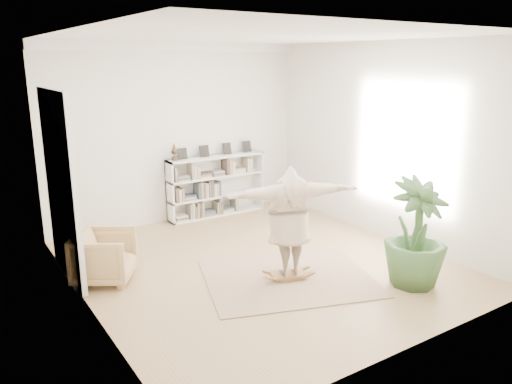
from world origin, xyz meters
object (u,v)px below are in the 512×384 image
bookshelf (216,186)px  armchair (104,257)px  houseplant (416,233)px  rocker_board (288,274)px  person (289,219)px

bookshelf → armchair: (-3.04, -2.04, -0.25)m
armchair → houseplant: bearing=-92.2°
armchair → rocker_board: size_ratio=1.41×
person → armchair: bearing=-13.3°
armchair → houseplant: (3.80, -2.65, 0.42)m
rocker_board → person: (0.00, -0.00, 0.90)m
bookshelf → armchair: bookshelf is taller
rocker_board → houseplant: 2.00m
bookshelf → houseplant: 4.75m
rocker_board → armchair: bearing=166.7°
rocker_board → houseplant: size_ratio=0.37×
armchair → person: bearing=-89.4°
bookshelf → rocker_board: (-0.68, -3.51, -0.57)m
armchair → rocker_board: 2.80m
armchair → person: size_ratio=0.41×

